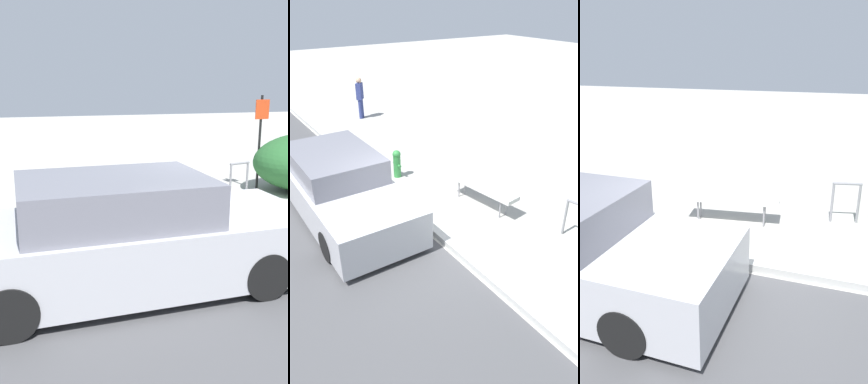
# 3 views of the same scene
# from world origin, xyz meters

# --- Properties ---
(ground_plane) EXTENTS (60.00, 60.00, 0.00)m
(ground_plane) POSITION_xyz_m (0.00, 0.00, 0.00)
(ground_plane) COLOR #ADAAA3
(curb) EXTENTS (60.00, 0.20, 0.13)m
(curb) POSITION_xyz_m (0.00, 0.00, 0.07)
(curb) COLOR #B7B7B2
(curb) RESTS_ON ground_plane
(bench) EXTENTS (1.89, 0.64, 0.55)m
(bench) POSITION_xyz_m (-0.50, 1.56, 0.49)
(bench) COLOR gray
(bench) RESTS_ON ground_plane
(bike_rack) EXTENTS (0.55, 0.17, 0.83)m
(bike_rack) POSITION_xyz_m (1.61, 2.27, 0.50)
(bike_rack) COLOR gray
(bike_rack) RESTS_ON ground_plane
(fire_hydrant) EXTENTS (0.36, 0.22, 0.77)m
(fire_hydrant) POSITION_xyz_m (-2.98, 0.65, 0.41)
(fire_hydrant) COLOR #338C3F
(fire_hydrant) RESTS_ON ground_plane
(pedestrian) EXTENTS (0.40, 0.38, 1.59)m
(pedestrian) POSITION_xyz_m (-8.56, 2.05, 0.85)
(pedestrian) COLOR navy
(pedestrian) RESTS_ON ground_plane
(parked_car_near) EXTENTS (4.79, 1.87, 1.45)m
(parked_car_near) POSITION_xyz_m (-2.03, -1.31, 0.66)
(parked_car_near) COLOR black
(parked_car_near) RESTS_ON ground_plane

